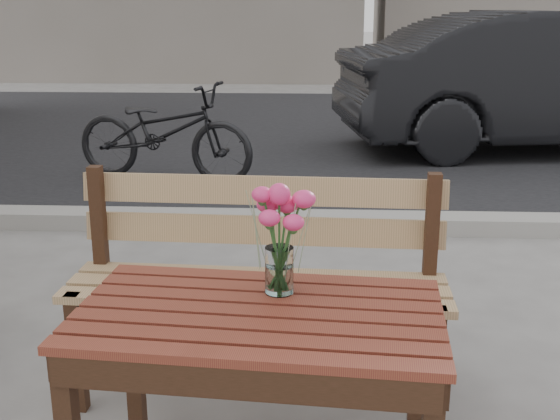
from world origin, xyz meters
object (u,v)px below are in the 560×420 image
at_px(main_table, 259,344).
at_px(bicycle, 164,132).
at_px(main_vase, 279,226).
at_px(parked_car, 550,82).

distance_m(main_table, bicycle, 4.50).
bearing_deg(bicycle, main_vase, -148.82).
xyz_separation_m(main_table, parked_car, (2.74, 5.96, 0.18)).
xyz_separation_m(main_vase, parked_car, (2.69, 5.83, -0.16)).
relative_size(parked_car, bicycle, 2.65).
relative_size(main_table, bicycle, 0.67).
height_order(main_vase, bicycle, main_vase).
bearing_deg(parked_car, main_vase, 146.65).
bearing_deg(main_table, main_vase, 72.91).
bearing_deg(main_vase, parked_car, 65.25).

